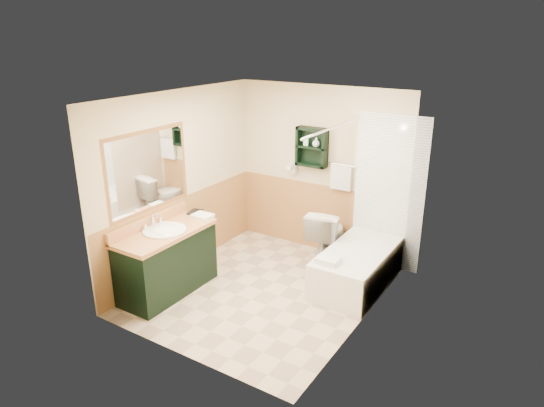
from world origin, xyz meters
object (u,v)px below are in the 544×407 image
(hair_dryer, at_px, (293,168))
(toilet, at_px, (327,235))
(soap_bottle_a, at_px, (306,143))
(wall_shelf, at_px, (312,147))
(vanity, at_px, (167,261))
(vanity_book, at_px, (189,205))
(soap_bottle_b, at_px, (316,143))
(bathtub, at_px, (358,266))

(hair_dryer, distance_m, toilet, 1.10)
(hair_dryer, distance_m, soap_bottle_a, 0.45)
(wall_shelf, height_order, hair_dryer, wall_shelf)
(vanity, xyz_separation_m, toilet, (1.29, 1.80, -0.02))
(wall_shelf, height_order, vanity_book, wall_shelf)
(hair_dryer, xyz_separation_m, soap_bottle_a, (0.21, -0.03, 0.40))
(soap_bottle_a, xyz_separation_m, soap_bottle_b, (0.16, 0.00, 0.02))
(wall_shelf, distance_m, hair_dryer, 0.46)
(wall_shelf, relative_size, hair_dryer, 2.29)
(wall_shelf, distance_m, soap_bottle_b, 0.10)
(wall_shelf, bearing_deg, soap_bottle_b, -4.15)
(bathtub, bearing_deg, wall_shelf, 149.68)
(wall_shelf, distance_m, toilet, 1.24)
(toilet, bearing_deg, hair_dryer, -30.10)
(bathtub, distance_m, soap_bottle_b, 1.78)
(hair_dryer, xyz_separation_m, soap_bottle_b, (0.37, -0.03, 0.42))
(vanity, bearing_deg, soap_bottle_b, 64.62)
(vanity, distance_m, vanity_book, 0.84)
(wall_shelf, relative_size, bathtub, 0.37)
(hair_dryer, bearing_deg, toilet, -20.39)
(soap_bottle_a, bearing_deg, vanity_book, -124.95)
(wall_shelf, bearing_deg, soap_bottle_a, -176.80)
(soap_bottle_b, bearing_deg, soap_bottle_a, 180.00)
(hair_dryer, distance_m, vanity, 2.29)
(bathtub, bearing_deg, hair_dryer, 154.77)
(toilet, bearing_deg, wall_shelf, -40.22)
(soap_bottle_b, bearing_deg, hair_dryer, 175.35)
(hair_dryer, distance_m, bathtub, 1.75)
(vanity_book, bearing_deg, soap_bottle_b, 38.06)
(toilet, distance_m, soap_bottle_b, 1.29)
(soap_bottle_a, bearing_deg, toilet, -25.22)
(hair_dryer, height_order, soap_bottle_b, soap_bottle_b)
(bathtub, height_order, soap_bottle_b, soap_bottle_b)
(wall_shelf, bearing_deg, hair_dryer, 175.24)
(vanity_book, bearing_deg, wall_shelf, 39.91)
(hair_dryer, relative_size, toilet, 0.30)
(toilet, bearing_deg, soap_bottle_a, -34.92)
(toilet, xyz_separation_m, soap_bottle_b, (-0.33, 0.23, 1.22))
(vanity, distance_m, toilet, 2.22)
(bathtub, bearing_deg, toilet, 149.80)
(hair_dryer, height_order, soap_bottle_a, soap_bottle_a)
(hair_dryer, relative_size, soap_bottle_a, 1.69)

